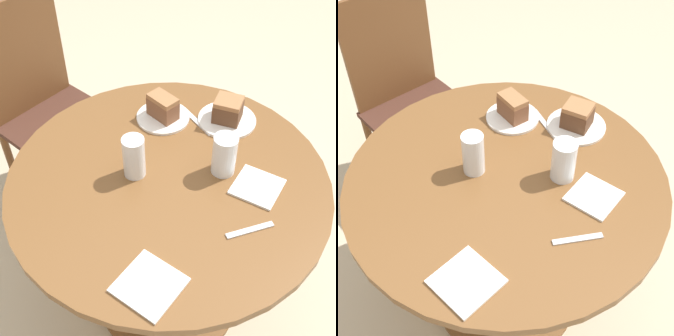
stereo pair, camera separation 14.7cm
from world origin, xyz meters
TOP-DOWN VIEW (x-y plane):
  - ground_plane at (0.00, 0.00)m, footprint 8.00×8.00m
  - table at (0.00, 0.00)m, footprint 1.04×1.04m
  - chair at (0.04, 0.87)m, footprint 0.51×0.49m
  - plate_near at (0.18, 0.23)m, footprint 0.19×0.19m
  - plate_far at (0.34, 0.07)m, footprint 0.21×0.21m
  - cake_slice_near at (0.18, 0.23)m, footprint 0.07×0.11m
  - cake_slice_far at (0.34, 0.07)m, footprint 0.12×0.12m
  - glass_lemonade at (0.15, -0.10)m, footprint 0.08×0.08m
  - glass_water at (-0.07, 0.08)m, footprint 0.07×0.07m
  - napkin_stack at (-0.30, -0.26)m, footprint 0.19×0.19m
  - fork at (0.26, 0.14)m, footprint 0.05×0.18m
  - spoon at (0.04, -0.32)m, footprint 0.14×0.07m
  - napkin_side at (0.18, -0.22)m, footprint 0.18×0.18m

SIDE VIEW (x-z plane):
  - ground_plane at x=0.00m, z-range 0.00..0.00m
  - chair at x=0.04m, z-range 0.01..0.98m
  - table at x=0.00m, z-range 0.18..0.92m
  - fork at x=0.26m, z-range 0.74..0.75m
  - spoon at x=0.04m, z-range 0.74..0.75m
  - napkin_stack at x=-0.30m, z-range 0.74..0.75m
  - napkin_side at x=0.18m, z-range 0.74..0.75m
  - plate_near at x=0.18m, z-range 0.74..0.75m
  - plate_far at x=0.34m, z-range 0.74..0.75m
  - cake_slice_far at x=0.34m, z-range 0.75..0.84m
  - cake_slice_near at x=0.18m, z-range 0.75..0.84m
  - glass_water at x=-0.07m, z-range 0.73..0.88m
  - glass_lemonade at x=0.15m, z-range 0.74..0.88m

